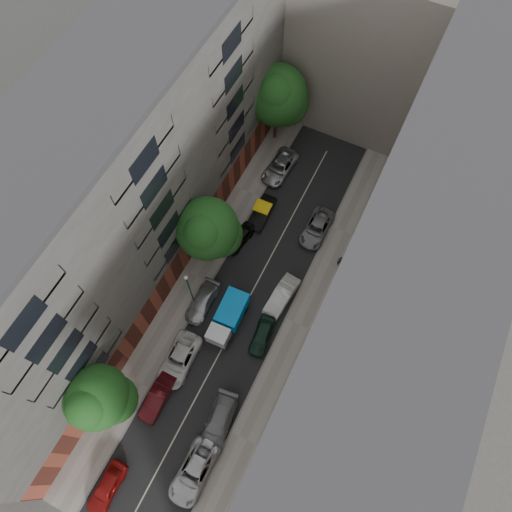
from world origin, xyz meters
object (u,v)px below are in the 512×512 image
Objects in this scene: car_left_2 at (179,360)px; car_right_2 at (262,335)px; car_right_0 at (194,472)px; car_left_6 at (280,167)px; car_left_3 at (202,302)px; car_right_4 at (317,228)px; lamp_post at (189,286)px; tree_near at (98,399)px; car_left_0 at (107,488)px; tree_far at (277,97)px; pedestrian at (340,261)px; tree_mid at (208,231)px; car_left_5 at (262,213)px; car_right_1 at (219,422)px; car_left_4 at (239,238)px; car_right_3 at (282,296)px; car_left_1 at (158,398)px; tarp_truck at (228,317)px.

car_left_2 reaches higher than car_right_2.
car_left_2 is 0.99× the size of car_right_0.
car_left_6 reaches higher than car_right_2.
car_right_4 is (6.49, 12.00, 0.03)m from car_left_3.
lamp_post is at bearing 104.39° from car_left_2.
car_right_0 is 9.79m from tree_near.
tree_far is at bearing 93.83° from car_left_0.
car_left_2 is 3.05× the size of pedestrian.
car_left_5 is at bearing 71.65° from tree_mid.
car_right_4 is (0.09, 12.40, 0.02)m from car_right_2.
pedestrian reaches higher than car_left_2.
car_right_1 reaches higher than car_left_0.
car_left_0 is 2.40× the size of pedestrian.
pedestrian is (10.00, 1.85, 0.35)m from car_left_4.
car_right_3 is (5.60, -7.40, 0.05)m from car_left_5.
car_right_4 is 0.58× the size of tree_near.
tree_far is (-2.37, 3.83, 5.52)m from car_left_6.
tree_mid is 16.47m from tree_far.
car_left_0 is at bearing -85.21° from tree_far.
lamp_post is at bearing -84.31° from tree_mid.
car_left_5 is 1.08× the size of car_right_2.
pedestrian reaches higher than car_right_1.
tree_far reaches higher than car_left_5.
car_left_4 is 14.75m from tree_far.
tree_mid is at bearing 140.45° from car_right_2.
car_left_6 is 3.05× the size of pedestrian.
car_right_0 is 1.34× the size of car_right_2.
car_left_3 is 0.52× the size of tree_near.
car_left_1 is 1.00× the size of car_left_5.
car_right_0 reaches higher than car_right_1.
tree_far reaches higher than car_left_1.
car_right_3 is (5.60, 20.60, 0.05)m from car_left_0.
car_right_1 is (5.60, -3.00, 0.00)m from car_left_2.
car_right_3 is (5.60, 13.00, 0.04)m from car_left_1.
tree_far is at bearing 109.37° from car_left_4.
tree_near is 1.50× the size of lamp_post.
tree_far reaches higher than tree_near.
car_left_6 is (-0.80, 22.81, -0.00)m from car_left_2.
car_left_4 is at bearing 121.83° from car_right_2.
pedestrian is (3.51, -2.55, 0.31)m from car_right_4.
car_left_4 is at bearing 90.92° from car_left_0.
tarp_truck is 0.60× the size of tree_mid.
lamp_post is 14.74m from pedestrian.
car_left_4 is 0.76× the size of car_right_1.
tree_near is at bearing 171.04° from car_right_0.
car_left_0 is 0.77× the size of car_right_0.
car_left_0 is 0.96× the size of car_left_5.
car_left_3 is 1.00× the size of car_right_3.
car_left_6 is at bearing 102.29° from car_right_0.
car_right_0 is at bearing -55.05° from car_left_2.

